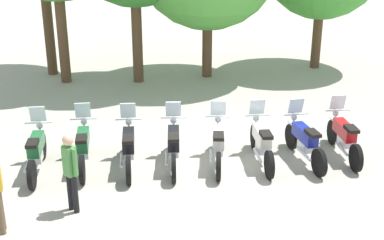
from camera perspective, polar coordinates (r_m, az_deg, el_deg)
The scene contains 10 objects.
ground_plane at distance 12.11m, azimuth 0.36°, elevation -4.82°, with size 80.00×80.00×0.00m, color #ADA899.
motorcycle_0 at distance 12.02m, azimuth -16.89°, elevation -3.27°, with size 0.62×2.19×1.37m.
motorcycle_1 at distance 12.00m, azimuth -12.00°, elevation -2.84°, with size 0.62×2.19×1.37m.
motorcycle_2 at distance 11.80m, azimuth -7.06°, elevation -2.93°, with size 0.62×2.19×1.37m.
motorcycle_3 at distance 11.82m, azimuth -2.07°, elevation -2.74°, with size 0.65×2.19×1.37m.
motorcycle_4 at distance 11.89m, azimuth 2.90°, elevation -2.59°, with size 0.73×2.17×1.37m.
motorcycle_5 at distance 12.06m, azimuth 7.72°, elevation -2.42°, with size 0.62×2.19×1.37m.
motorcycle_6 at distance 12.32m, azimuth 12.38°, elevation -2.23°, with size 0.62×2.19×1.37m.
motorcycle_7 at distance 12.80m, azimuth 16.52°, elevation -1.72°, with size 0.62×2.19×1.37m.
person_1 at distance 10.04m, azimuth -13.36°, elevation -5.19°, with size 0.31×0.36×1.61m.
Camera 1 is at (-1.74, -10.77, 5.24)m, focal length 47.98 mm.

